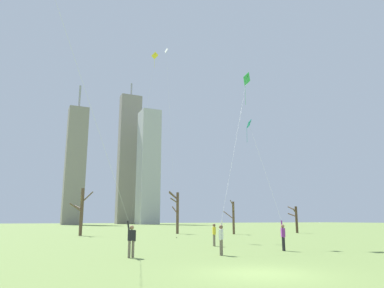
{
  "coord_description": "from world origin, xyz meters",
  "views": [
    {
      "loc": [
        -7.91,
        -11.49,
        1.91
      ],
      "look_at": [
        0.0,
        6.0,
        5.94
      ],
      "focal_mm": 33.83,
      "sensor_mm": 36.0,
      "label": 1
    }
  ],
  "objects_px": {
    "distant_kite_drifting_right_white": "(168,72)",
    "bare_tree_right_of_center": "(81,210)",
    "distant_kite_low_near_trees_yellow": "(152,75)",
    "kite_flyer_midfield_center_purple": "(106,161)",
    "bare_tree_leftmost": "(233,216)",
    "bare_tree_left_of_center": "(177,210)",
    "bystander_strolling_midfield": "(214,234)",
    "bare_tree_far_right_edge": "(296,218)",
    "kite_flyer_midfield_right_green": "(229,191)",
    "kite_flyer_foreground_left_teal": "(278,220)"
  },
  "relations": [
    {
      "from": "distant_kite_drifting_right_white",
      "to": "bare_tree_right_of_center",
      "type": "distance_m",
      "value": 19.99
    },
    {
      "from": "distant_kite_low_near_trees_yellow",
      "to": "distant_kite_drifting_right_white",
      "type": "bearing_deg",
      "value": -15.89
    },
    {
      "from": "kite_flyer_midfield_center_purple",
      "to": "distant_kite_drifting_right_white",
      "type": "height_order",
      "value": "distant_kite_drifting_right_white"
    },
    {
      "from": "bare_tree_leftmost",
      "to": "bare_tree_left_of_center",
      "type": "height_order",
      "value": "bare_tree_left_of_center"
    },
    {
      "from": "bystander_strolling_midfield",
      "to": "bare_tree_right_of_center",
      "type": "xyz_separation_m",
      "value": [
        -6.57,
        22.56,
        2.14
      ]
    },
    {
      "from": "bare_tree_far_right_edge",
      "to": "bystander_strolling_midfield",
      "type": "bearing_deg",
      "value": -141.27
    },
    {
      "from": "distant_kite_drifting_right_white",
      "to": "distant_kite_low_near_trees_yellow",
      "type": "xyz_separation_m",
      "value": [
        -1.8,
        0.51,
        -0.5
      ]
    },
    {
      "from": "bare_tree_right_of_center",
      "to": "bare_tree_left_of_center",
      "type": "distance_m",
      "value": 13.13
    },
    {
      "from": "distant_kite_low_near_trees_yellow",
      "to": "bare_tree_leftmost",
      "type": "height_order",
      "value": "distant_kite_low_near_trees_yellow"
    },
    {
      "from": "bare_tree_far_right_edge",
      "to": "kite_flyer_midfield_right_green",
      "type": "bearing_deg",
      "value": -136.61
    },
    {
      "from": "bystander_strolling_midfield",
      "to": "distant_kite_low_near_trees_yellow",
      "type": "xyz_separation_m",
      "value": [
        -0.35,
        14.91,
        18.03
      ]
    },
    {
      "from": "kite_flyer_foreground_left_teal",
      "to": "bare_tree_far_right_edge",
      "type": "xyz_separation_m",
      "value": [
        21.37,
        23.7,
        0.28
      ]
    },
    {
      "from": "bare_tree_leftmost",
      "to": "bare_tree_far_right_edge",
      "type": "relative_size",
      "value": 1.13
    },
    {
      "from": "distant_kite_drifting_right_white",
      "to": "bare_tree_far_right_edge",
      "type": "distance_m",
      "value": 28.42
    },
    {
      "from": "kite_flyer_midfield_center_purple",
      "to": "bare_tree_far_right_edge",
      "type": "distance_m",
      "value": 41.43
    },
    {
      "from": "bare_tree_right_of_center",
      "to": "bare_tree_leftmost",
      "type": "distance_m",
      "value": 19.77
    },
    {
      "from": "bare_tree_leftmost",
      "to": "bare_tree_left_of_center",
      "type": "distance_m",
      "value": 7.96
    },
    {
      "from": "bystander_strolling_midfield",
      "to": "bare_tree_far_right_edge",
      "type": "relative_size",
      "value": 0.41
    },
    {
      "from": "kite_flyer_midfield_center_purple",
      "to": "bare_tree_left_of_center",
      "type": "relative_size",
      "value": 3.31
    },
    {
      "from": "bare_tree_right_of_center",
      "to": "bare_tree_leftmost",
      "type": "xyz_separation_m",
      "value": [
        19.4,
        -3.76,
        -0.67
      ]
    },
    {
      "from": "kite_flyer_midfield_right_green",
      "to": "distant_kite_low_near_trees_yellow",
      "type": "height_order",
      "value": "distant_kite_low_near_trees_yellow"
    },
    {
      "from": "kite_flyer_midfield_right_green",
      "to": "distant_kite_low_near_trees_yellow",
      "type": "distance_m",
      "value": 24.89
    },
    {
      "from": "kite_flyer_midfield_center_purple",
      "to": "distant_kite_low_near_trees_yellow",
      "type": "bearing_deg",
      "value": 66.89
    },
    {
      "from": "kite_flyer_foreground_left_teal",
      "to": "bystander_strolling_midfield",
      "type": "xyz_separation_m",
      "value": [
        -2.21,
        4.8,
        -0.98
      ]
    },
    {
      "from": "bystander_strolling_midfield",
      "to": "bare_tree_far_right_edge",
      "type": "height_order",
      "value": "bare_tree_far_right_edge"
    },
    {
      "from": "kite_flyer_midfield_center_purple",
      "to": "bare_tree_right_of_center",
      "type": "distance_m",
      "value": 28.88
    },
    {
      "from": "bare_tree_far_right_edge",
      "to": "kite_flyer_foreground_left_teal",
      "type": "bearing_deg",
      "value": -132.03
    },
    {
      "from": "bare_tree_right_of_center",
      "to": "bystander_strolling_midfield",
      "type": "bearing_deg",
      "value": -73.76
    },
    {
      "from": "distant_kite_drifting_right_white",
      "to": "kite_flyer_midfield_right_green",
      "type": "bearing_deg",
      "value": -98.55
    },
    {
      "from": "bare_tree_right_of_center",
      "to": "kite_flyer_midfield_right_green",
      "type": "bearing_deg",
      "value": -79.32
    },
    {
      "from": "distant_kite_low_near_trees_yellow",
      "to": "bare_tree_far_right_edge",
      "type": "bearing_deg",
      "value": 9.48
    },
    {
      "from": "bare_tree_right_of_center",
      "to": "bare_tree_leftmost",
      "type": "height_order",
      "value": "bare_tree_right_of_center"
    },
    {
      "from": "distant_kite_low_near_trees_yellow",
      "to": "kite_flyer_foreground_left_teal",
      "type": "bearing_deg",
      "value": -82.61
    },
    {
      "from": "bare_tree_left_of_center",
      "to": "kite_flyer_midfield_right_green",
      "type": "bearing_deg",
      "value": -105.68
    },
    {
      "from": "bare_tree_right_of_center",
      "to": "distant_kite_drifting_right_white",
      "type": "bearing_deg",
      "value": -45.48
    },
    {
      "from": "bare_tree_far_right_edge",
      "to": "bare_tree_left_of_center",
      "type": "bearing_deg",
      "value": 164.69
    },
    {
      "from": "kite_flyer_midfield_center_purple",
      "to": "bystander_strolling_midfield",
      "type": "relative_size",
      "value": 12.07
    },
    {
      "from": "kite_flyer_midfield_right_green",
      "to": "kite_flyer_midfield_center_purple",
      "type": "xyz_separation_m",
      "value": [
        -7.9,
        -1.4,
        1.14
      ]
    },
    {
      "from": "bare_tree_left_of_center",
      "to": "kite_flyer_foreground_left_teal",
      "type": "bearing_deg",
      "value": -98.65
    },
    {
      "from": "kite_flyer_foreground_left_teal",
      "to": "bare_tree_leftmost",
      "type": "height_order",
      "value": "kite_flyer_foreground_left_teal"
    },
    {
      "from": "kite_flyer_midfield_center_purple",
      "to": "bare_tree_far_right_edge",
      "type": "relative_size",
      "value": 4.97
    },
    {
      "from": "kite_flyer_midfield_center_purple",
      "to": "bare_tree_leftmost",
      "type": "relative_size",
      "value": 4.39
    },
    {
      "from": "bare_tree_right_of_center",
      "to": "bare_tree_far_right_edge",
      "type": "distance_m",
      "value": 30.38
    },
    {
      "from": "distant_kite_drifting_right_white",
      "to": "kite_flyer_foreground_left_teal",
      "type": "bearing_deg",
      "value": -87.74
    },
    {
      "from": "bare_tree_right_of_center",
      "to": "bare_tree_left_of_center",
      "type": "bearing_deg",
      "value": 4.45
    },
    {
      "from": "bare_tree_right_of_center",
      "to": "bare_tree_far_right_edge",
      "type": "xyz_separation_m",
      "value": [
        30.14,
        -3.65,
        -0.88
      ]
    },
    {
      "from": "distant_kite_low_near_trees_yellow",
      "to": "bare_tree_leftmost",
      "type": "bearing_deg",
      "value": 16.44
    },
    {
      "from": "kite_flyer_foreground_left_teal",
      "to": "bystander_strolling_midfield",
      "type": "distance_m",
      "value": 5.37
    },
    {
      "from": "kite_flyer_midfield_right_green",
      "to": "kite_flyer_midfield_center_purple",
      "type": "bearing_deg",
      "value": -169.93
    },
    {
      "from": "kite_flyer_foreground_left_teal",
      "to": "distant_kite_low_near_trees_yellow",
      "type": "height_order",
      "value": "distant_kite_low_near_trees_yellow"
    }
  ]
}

